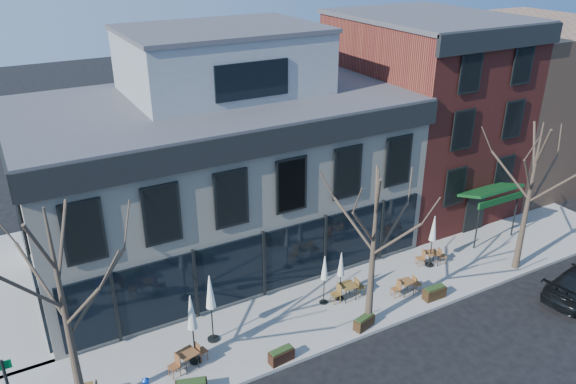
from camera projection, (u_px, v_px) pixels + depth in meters
ground at (264, 298)px, 25.68m from camera, size 120.00×120.00×0.00m
sidewalk_front at (349, 301)px, 25.37m from camera, size 33.50×4.70×0.15m
corner_building at (217, 166)px, 27.76m from camera, size 18.39×10.39×11.10m
red_brick_building at (421, 112)px, 33.01m from camera, size 8.20×11.78×11.18m
bg_building at (522, 97)px, 38.49m from camera, size 12.00×12.00×10.00m
tree_corner at (66, 316)px, 17.62m from camera, size 3.93×3.98×7.92m
tree_mid at (374, 248)px, 22.32m from camera, size 3.50×3.55×7.04m
tree_right at (529, 196)px, 26.19m from camera, size 3.72×3.77×7.48m
cafe_set_1 at (188, 358)px, 21.17m from camera, size 1.72×0.83×0.88m
cafe_set_3 at (348, 290)px, 25.20m from camera, size 1.72×0.72×0.90m
cafe_set_4 at (406, 286)px, 25.57m from camera, size 1.58×0.68×0.82m
cafe_set_5 at (431, 257)px, 27.87m from camera, size 1.61×0.86×0.83m
umbrella_0 at (192, 316)px, 20.78m from camera, size 0.49×0.49×3.04m
umbrella_1 at (210, 295)px, 21.92m from camera, size 0.49×0.49×3.07m
umbrella_2 at (325, 270)px, 24.41m from camera, size 0.39×0.39×2.42m
umbrella_3 at (341, 267)px, 24.67m from camera, size 0.39×0.39×2.42m
umbrella_4 at (433, 231)px, 27.13m from camera, size 0.44×0.44×2.76m
planter_1 at (281, 355)px, 21.57m from camera, size 1.04×0.49×0.56m
planter_2 at (364, 322)px, 23.44m from camera, size 1.04×0.63×0.55m
planter_3 at (434, 292)px, 25.32m from camera, size 1.08×0.46×0.60m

